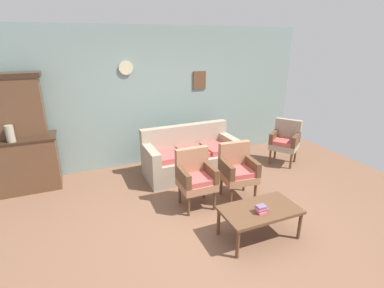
# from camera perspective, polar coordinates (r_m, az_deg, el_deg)

# --- Properties ---
(ground_plane) EXTENTS (7.68, 7.68, 0.00)m
(ground_plane) POSITION_cam_1_polar(r_m,az_deg,el_deg) (4.15, 4.64, -16.18)
(ground_plane) COLOR brown
(wall_back_with_decor) EXTENTS (6.40, 0.09, 2.70)m
(wall_back_with_decor) POSITION_cam_1_polar(r_m,az_deg,el_deg) (5.90, -6.81, 9.20)
(wall_back_with_decor) COLOR gray
(wall_back_with_decor) RESTS_ON ground
(side_cabinet) EXTENTS (1.16, 0.55, 0.93)m
(side_cabinet) POSITION_cam_1_polar(r_m,az_deg,el_deg) (5.64, -30.44, -3.43)
(side_cabinet) COLOR brown
(side_cabinet) RESTS_ON ground
(cabinet_upper_hutch) EXTENTS (0.99, 0.38, 1.03)m
(cabinet_upper_hutch) POSITION_cam_1_polar(r_m,az_deg,el_deg) (5.45, -32.15, 6.46)
(cabinet_upper_hutch) COLOR brown
(cabinet_upper_hutch) RESTS_ON side_cabinet
(vase_on_cabinet) EXTENTS (0.13, 0.13, 0.27)m
(vase_on_cabinet) POSITION_cam_1_polar(r_m,az_deg,el_deg) (5.30, -32.33, 1.74)
(vase_on_cabinet) COLOR gray
(vase_on_cabinet) RESTS_ON side_cabinet
(floral_couch) EXTENTS (1.78, 0.84, 0.90)m
(floral_couch) POSITION_cam_1_polar(r_m,az_deg,el_deg) (5.49, -0.24, -2.67)
(floral_couch) COLOR gray
(floral_couch) RESTS_ON ground
(armchair_near_couch_end) EXTENTS (0.52, 0.49, 0.90)m
(armchair_near_couch_end) POSITION_cam_1_polar(r_m,az_deg,el_deg) (4.38, 0.71, -6.32)
(armchair_near_couch_end) COLOR #9E6B4C
(armchair_near_couch_end) RESTS_ON ground
(armchair_near_cabinet) EXTENTS (0.56, 0.54, 0.90)m
(armchair_near_cabinet) POSITION_cam_1_polar(r_m,az_deg,el_deg) (4.67, 9.02, -4.85)
(armchair_near_cabinet) COLOR #9E6B4C
(armchair_near_cabinet) RESTS_ON ground
(wingback_chair_by_fireplace) EXTENTS (0.70, 0.71, 0.90)m
(wingback_chair_by_fireplace) POSITION_cam_1_polar(r_m,az_deg,el_deg) (6.22, 17.94, 0.78)
(wingback_chair_by_fireplace) COLOR gray
(wingback_chair_by_fireplace) RESTS_ON ground
(coffee_table) EXTENTS (1.00, 0.56, 0.42)m
(coffee_table) POSITION_cam_1_polar(r_m,az_deg,el_deg) (3.87, 13.26, -12.90)
(coffee_table) COLOR brown
(coffee_table) RESTS_ON ground
(book_stack_on_table) EXTENTS (0.16, 0.12, 0.10)m
(book_stack_on_table) POSITION_cam_1_polar(r_m,az_deg,el_deg) (3.75, 13.53, -12.37)
(book_stack_on_table) COLOR #D76769
(book_stack_on_table) RESTS_ON coffee_table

